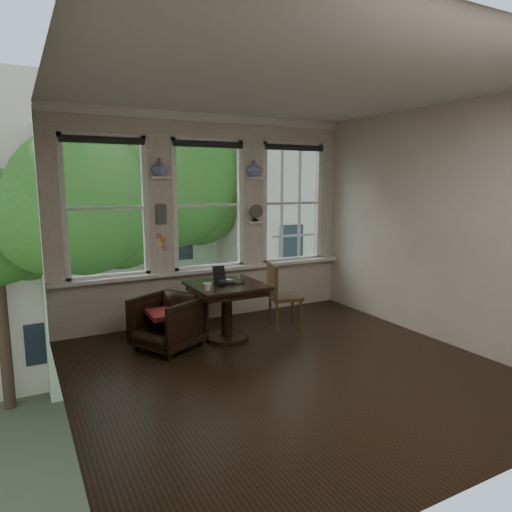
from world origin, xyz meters
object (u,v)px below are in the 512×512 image
laptop (232,283)px  side_chair_right (285,296)px  armchair_left (168,322)px  table (227,312)px  mug (207,287)px

laptop → side_chair_right: bearing=21.0°
armchair_left → table: bearing=57.6°
armchair_left → mug: bearing=26.9°
table → mug: (-0.36, -0.23, 0.42)m
armchair_left → side_chair_right: (1.69, -0.00, 0.13)m
side_chair_right → laptop: 0.93m
table → armchair_left: size_ratio=1.23×
laptop → mug: 0.45m
side_chair_right → laptop: (-0.87, -0.11, 0.30)m
side_chair_right → laptop: size_ratio=2.56×
side_chair_right → mug: size_ratio=8.95×
armchair_left → laptop: size_ratio=2.04×
table → laptop: size_ratio=2.51×
mug → table: bearing=33.0°
mug → armchair_left: bearing=144.7°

